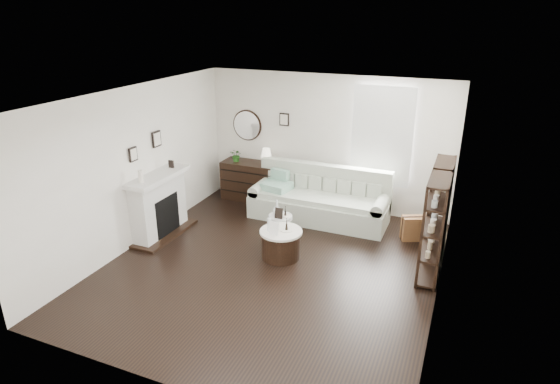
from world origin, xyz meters
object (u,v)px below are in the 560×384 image
at_px(sofa, 320,202).
at_px(dresser, 251,181).
at_px(pedestal_table, 280,218).
at_px(drum_table, 281,244).

height_order(sofa, dresser, sofa).
bearing_deg(sofa, pedestal_table, -104.18).
bearing_deg(drum_table, sofa, 86.77).
distance_m(drum_table, pedestal_table, 0.57).
bearing_deg(pedestal_table, drum_table, -66.03).
distance_m(sofa, pedestal_table, 1.28).
height_order(sofa, pedestal_table, sofa).
bearing_deg(sofa, drum_table, -93.23).
height_order(drum_table, pedestal_table, pedestal_table).
distance_m(sofa, dresser, 1.71).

